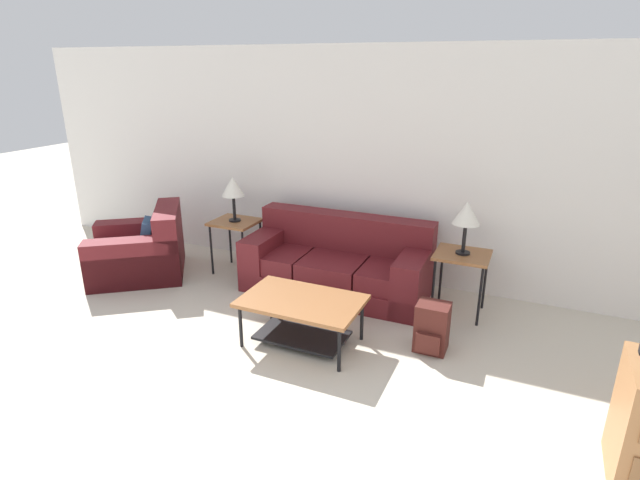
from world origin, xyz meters
TOP-DOWN VIEW (x-y plane):
  - wall_back at (0.00, 4.16)m, footprint 9.16×0.06m
  - couch at (-0.03, 3.58)m, footprint 2.00×0.87m
  - armchair at (-2.34, 3.06)m, footprint 1.41×1.41m
  - coffee_table at (0.10, 2.41)m, footprint 1.06×0.67m
  - side_table_left at (-1.35, 3.59)m, footprint 0.52×0.48m
  - side_table_right at (1.28, 3.59)m, footprint 0.52×0.48m
  - table_lamp_left at (-1.35, 3.59)m, footprint 0.27×0.27m
  - table_lamp_right at (1.28, 3.59)m, footprint 0.27×0.27m
  - backpack at (1.19, 2.77)m, footprint 0.28×0.31m

SIDE VIEW (x-z plane):
  - backpack at x=1.19m, z-range -0.01..0.44m
  - armchair at x=-2.34m, z-range -0.12..0.68m
  - couch at x=-0.03m, z-range -0.11..0.71m
  - coffee_table at x=0.10m, z-range 0.11..0.54m
  - side_table_left at x=-1.35m, z-range 0.25..0.89m
  - side_table_right at x=1.28m, z-range 0.25..0.89m
  - table_lamp_left at x=-1.35m, z-range 0.78..1.31m
  - table_lamp_right at x=1.28m, z-range 0.78..1.31m
  - wall_back at x=0.00m, z-range 0.00..2.60m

